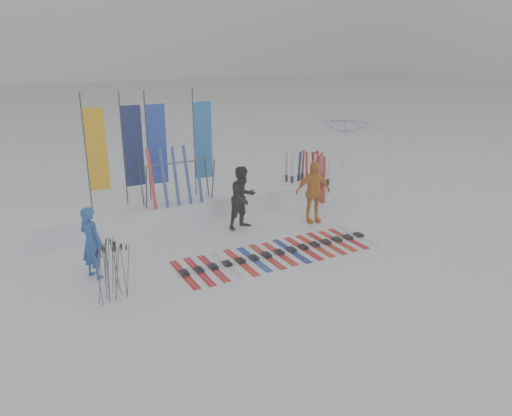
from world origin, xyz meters
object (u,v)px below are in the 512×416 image
person_black (243,198)px  ski_row (279,253)px  tent_canopy (345,152)px  person_yellow (313,192)px  ski_rack (178,176)px  person_blue (91,242)px

person_black → ski_row: person_black is taller
tent_canopy → person_yellow: bearing=-140.2°
person_yellow → ski_rack: ski_rack is taller
person_yellow → tent_canopy: tent_canopy is taller
person_black → person_yellow: 2.08m
person_blue → ski_row: size_ratio=0.32×
person_yellow → ski_row: (-2.07, -1.58, -0.88)m
person_black → ski_rack: (-1.43, 1.35, 0.48)m
person_yellow → tent_canopy: 4.18m
person_yellow → ski_rack: size_ratio=0.90×
person_yellow → person_black: bearing=176.1°
tent_canopy → ski_row: 6.88m
person_blue → person_yellow: size_ratio=0.91×
person_black → tent_canopy: bearing=8.4°
person_blue → person_black: person_black is taller
person_blue → ski_row: 4.49m
ski_rack → person_yellow: bearing=-28.4°
tent_canopy → ski_row: (-5.26, -4.25, -1.24)m
person_black → tent_canopy: 5.65m
ski_row → ski_rack: size_ratio=2.55×
ski_row → person_yellow: bearing=37.4°
person_blue → person_black: 4.55m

